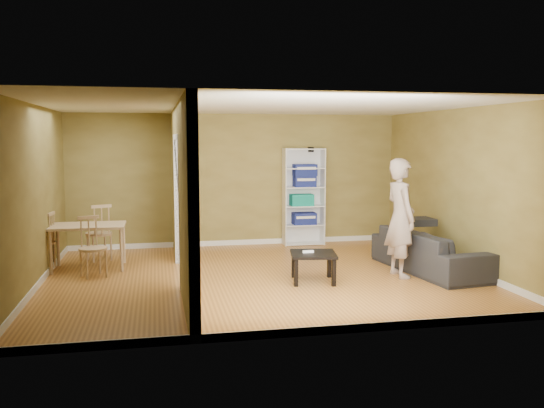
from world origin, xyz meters
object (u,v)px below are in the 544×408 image
Objects in this scene: sofa at (430,245)px; chair_left at (42,241)px; dining_table at (88,229)px; bookshelf at (303,196)px; coffee_table at (313,257)px; person at (401,208)px; chair_far at (99,232)px; chair_near at (93,247)px.

chair_left is (-6.09, 1.29, 0.04)m from sofa.
dining_table is at bearing 69.77° from sofa.
coffee_table is at bearing -101.63° from bookshelf.
chair_left is (-4.08, 1.59, 0.10)m from coffee_table.
person is 1.56m from coffee_table.
dining_table is at bearing -159.44° from bookshelf.
person reaches higher than bookshelf.
chair_left is (-4.71, -1.47, -0.49)m from bookshelf.
sofa is at bearing -73.24° from person.
chair_left is 0.95× the size of chair_far.
dining_table is (-3.98, -1.49, -0.32)m from bookshelf.
chair_near is at bearing 75.93° from person.
chair_near is 1.28m from chair_far.
coffee_table is (-2.01, -0.30, -0.06)m from sofa.
person is at bearing -75.65° from bookshelf.
bookshelf is (-0.77, 2.99, -0.10)m from person.
chair_far is at bearing 145.48° from coffee_table.
bookshelf is at bearing 20.56° from dining_table.
chair_near is (-4.62, 0.88, -0.60)m from person.
chair_near is at bearing 59.03° from chair_left.
person reaches higher than chair_left.
bookshelf is 4.96m from chair_left.
chair_far is (-4.65, 2.16, -0.57)m from person.
chair_left is 1.05m from chair_far.
chair_far is (0.10, 0.67, -0.15)m from dining_table.
bookshelf is 1.66× the size of dining_table.
bookshelf is at bearing 78.37° from coffee_table.
person reaches higher than chair_near.
chair_far is at bearing 62.90° from sofa.
coffee_table is (-1.40, -0.07, -0.70)m from person.
coffee_table is at bearing 89.77° from person.
person is 3.09m from bookshelf.
chair_far reaches higher than chair_left.
dining_table is at bearing 69.21° from person.
person reaches higher than chair_far.
dining_table is 1.23× the size of chair_left.
bookshelf is at bearing 11.06° from person.
bookshelf reaches higher than coffee_table.
chair_near is at bearing 75.98° from sofa.
chair_left reaches higher than dining_table.
dining_table is 0.69m from chair_far.
chair_near is (0.13, -0.62, -0.18)m from dining_table.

